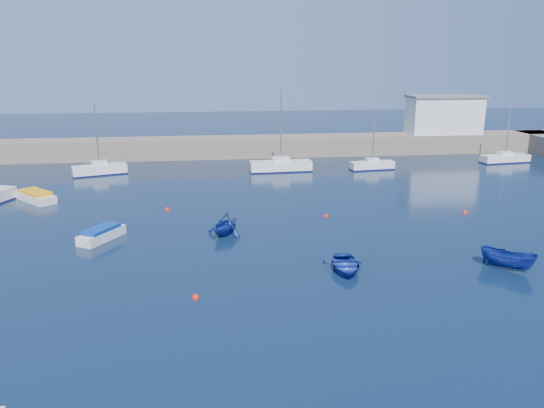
{
  "coord_description": "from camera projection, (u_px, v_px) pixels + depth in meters",
  "views": [
    {
      "loc": [
        -3.23,
        -25.07,
        12.77
      ],
      "look_at": [
        1.85,
        15.31,
        1.6
      ],
      "focal_mm": 35.0,
      "sensor_mm": 36.0,
      "label": 1
    }
  ],
  "objects": [
    {
      "name": "motorboat_2",
      "position": [
        36.0,
        196.0,
        49.15
      ],
      "size": [
        4.47,
        4.68,
        0.99
      ],
      "rotation": [
        0.0,
        0.0,
        0.74
      ],
      "color": "silver",
      "rests_on": "ground"
    },
    {
      "name": "buoy_0",
      "position": [
        196.0,
        298.0,
        29.29
      ],
      "size": [
        0.45,
        0.45,
        0.45
      ],
      "primitive_type": "sphere",
      "color": "red",
      "rests_on": "ground"
    },
    {
      "name": "buoy_3",
      "position": [
        167.0,
        210.0,
        46.34
      ],
      "size": [
        0.49,
        0.49,
        0.49
      ],
      "primitive_type": "sphere",
      "color": "red",
      "rests_on": "ground"
    },
    {
      "name": "dinghy_right",
      "position": [
        508.0,
        260.0,
        33.11
      ],
      "size": [
        3.3,
        3.29,
        1.31
      ],
      "primitive_type": "imported",
      "rotation": [
        0.0,
        0.0,
        0.79
      ],
      "color": "navy",
      "rests_on": "ground"
    },
    {
      "name": "sailboat_6",
      "position": [
        281.0,
        166.0,
        62.12
      ],
      "size": [
        7.28,
        2.35,
        9.49
      ],
      "rotation": [
        0.0,
        0.0,
        1.62
      ],
      "color": "silver",
      "rests_on": "ground"
    },
    {
      "name": "back_wall",
      "position": [
        230.0,
        147.0,
        71.42
      ],
      "size": [
        96.0,
        4.5,
        2.6
      ],
      "primitive_type": "cube",
      "color": "#6E6154",
      "rests_on": "ground"
    },
    {
      "name": "sailboat_5",
      "position": [
        100.0,
        169.0,
        60.25
      ],
      "size": [
        6.13,
        3.45,
        7.93
      ],
      "rotation": [
        0.0,
        0.0,
        1.89
      ],
      "color": "silver",
      "rests_on": "ground"
    },
    {
      "name": "ground",
      "position": [
        273.0,
        311.0,
        27.75
      ],
      "size": [
        220.0,
        220.0,
        0.0
      ],
      "primitive_type": "plane",
      "color": "#0C1C36",
      "rests_on": "ground"
    },
    {
      "name": "sailboat_7",
      "position": [
        372.0,
        165.0,
        63.1
      ],
      "size": [
        5.35,
        2.0,
        6.99
      ],
      "rotation": [
        0.0,
        0.0,
        1.67
      ],
      "color": "silver",
      "rests_on": "ground"
    },
    {
      "name": "buoy_1",
      "position": [
        326.0,
        217.0,
        44.41
      ],
      "size": [
        0.48,
        0.48,
        0.48
      ],
      "primitive_type": "sphere",
      "color": "#B7220D",
      "rests_on": "ground"
    },
    {
      "name": "harbor_office",
      "position": [
        444.0,
        116.0,
        74.03
      ],
      "size": [
        10.0,
        4.0,
        5.0
      ],
      "primitive_type": "cube",
      "color": "silver",
      "rests_on": "back_wall"
    },
    {
      "name": "sailboat_8",
      "position": [
        505.0,
        158.0,
        67.4
      ],
      "size": [
        6.45,
        2.48,
        8.23
      ],
      "rotation": [
        0.0,
        0.0,
        1.69
      ],
      "color": "silver",
      "rests_on": "ground"
    },
    {
      "name": "buoy_4",
      "position": [
        465.0,
        213.0,
        45.4
      ],
      "size": [
        0.49,
        0.49,
        0.49
      ],
      "primitive_type": "sphere",
      "color": "#B7220D",
      "rests_on": "ground"
    },
    {
      "name": "motorboat_1",
      "position": [
        102.0,
        234.0,
        38.63
      ],
      "size": [
        3.15,
        4.01,
        0.95
      ],
      "rotation": [
        0.0,
        0.0,
        -0.54
      ],
      "color": "silver",
      "rests_on": "ground"
    },
    {
      "name": "dinghy_center",
      "position": [
        345.0,
        265.0,
        32.94
      ],
      "size": [
        3.04,
        3.94,
        0.75
      ],
      "primitive_type": "imported",
      "rotation": [
        0.0,
        0.0,
        -0.13
      ],
      "color": "navy",
      "rests_on": "ground"
    },
    {
      "name": "dinghy_left",
      "position": [
        225.0,
        224.0,
        39.61
      ],
      "size": [
        4.06,
        4.17,
        1.67
      ],
      "primitive_type": "imported",
      "rotation": [
        0.0,
        0.0,
        -0.6
      ],
      "color": "navy",
      "rests_on": "ground"
    }
  ]
}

